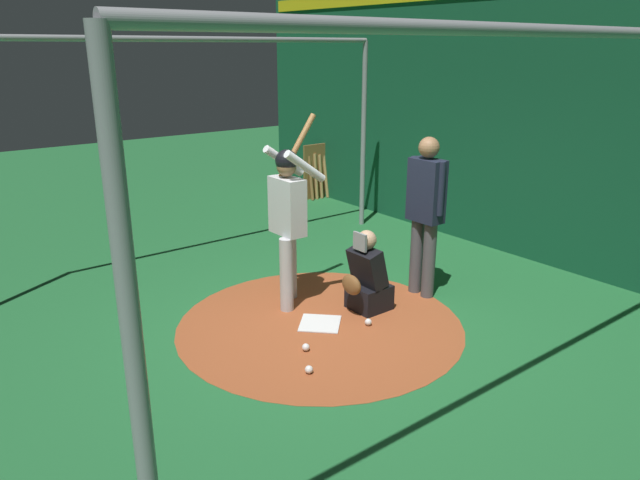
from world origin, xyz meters
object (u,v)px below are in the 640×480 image
baseball_1 (309,370)px  baseball_2 (306,347)px  home_plate (320,323)px  catcher (367,279)px  baseball_0 (368,322)px  batter (288,212)px  bat_rack (319,173)px  umpire (426,208)px

baseball_1 → baseball_2: same height
home_plate → catcher: (-0.64, 0.02, 0.35)m
catcher → baseball_2: size_ratio=12.63×
baseball_0 → baseball_2: bearing=2.5°
batter → catcher: size_ratio=2.27×
baseball_0 → batter: bearing=-72.1°
home_plate → batter: (-0.07, -0.66, 1.07)m
bat_rack → baseball_0: 5.62m
bat_rack → baseball_2: (3.85, 4.77, -0.45)m
catcher → baseball_2: 1.21m
home_plate → baseball_1: 1.00m
umpire → baseball_2: 2.20m
batter → baseball_1: 1.89m
batter → catcher: bearing=130.6°
batter → baseball_1: bearing=61.4°
home_plate → baseball_2: size_ratio=5.68×
catcher → baseball_1: catcher is taller
bat_rack → baseball_1: bearing=51.5°
home_plate → baseball_2: baseball_2 is taller
baseball_2 → bat_rack: bearing=-128.9°
bat_rack → home_plate: bearing=52.4°
home_plate → baseball_0: size_ratio=5.68×
catcher → bat_rack: size_ratio=0.89×
home_plate → baseball_0: bearing=139.0°
umpire → batter: bearing=-28.0°
catcher → umpire: size_ratio=0.50×
baseball_1 → batter: bearing=-118.6°
umpire → baseball_1: 2.47m
catcher → baseball_0: bearing=51.1°
home_plate → umpire: bearing=176.6°
baseball_2 → catcher: bearing=-162.2°
baseball_1 → umpire: bearing=-163.4°
catcher → baseball_1: (1.33, 0.71, -0.32)m
baseball_1 → baseball_2: 0.42m
batter → baseball_0: batter is taller
umpire → baseball_1: bearing=16.6°
batter → baseball_1: batter is taller
baseball_0 → bat_rack: bearing=-122.4°
home_plate → umpire: (-1.46, 0.09, 1.05)m
bat_rack → baseball_1: bat_rack is taller
baseball_0 → baseball_1: bearing=19.9°
baseball_2 → home_plate: bearing=-141.2°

